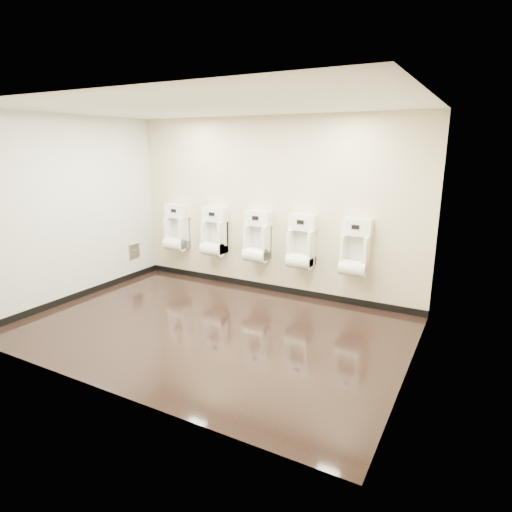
{
  "coord_description": "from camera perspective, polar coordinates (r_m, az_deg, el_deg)",
  "views": [
    {
      "loc": [
        3.05,
        -4.34,
        2.35
      ],
      "look_at": [
        0.39,
        0.55,
        0.91
      ],
      "focal_mm": 30.0,
      "sensor_mm": 36.0,
      "label": 1
    }
  ],
  "objects": [
    {
      "name": "skirting_back",
      "position": [
        7.18,
        1.82,
        -4.16
      ],
      "size": [
        5.0,
        0.02,
        0.1
      ],
      "primitive_type": "cube",
      "color": "black",
      "rests_on": "ground"
    },
    {
      "name": "urinal_1",
      "position": [
        7.35,
        -5.6,
        2.8
      ],
      "size": [
        0.44,
        0.33,
        0.81
      ],
      "color": "white",
      "rests_on": "back_wall"
    },
    {
      "name": "urinal_4",
      "position": [
        6.33,
        13.08,
        0.58
      ],
      "size": [
        0.44,
        0.33,
        0.81
      ],
      "color": "white",
      "rests_on": "back_wall"
    },
    {
      "name": "urinal_0",
      "position": [
        7.82,
        -10.53,
        3.34
      ],
      "size": [
        0.44,
        0.33,
        0.81
      ],
      "color": "white",
      "rests_on": "back_wall"
    },
    {
      "name": "ceiling",
      "position": [
        5.32,
        -6.91,
        19.27
      ],
      "size": [
        5.0,
        3.5,
        0.0
      ],
      "primitive_type": "cube",
      "color": "silver"
    },
    {
      "name": "ground",
      "position": [
        5.8,
        -6.06,
        -9.46
      ],
      "size": [
        5.0,
        3.5,
        0.0
      ],
      "primitive_type": "cube",
      "color": "black",
      "rests_on": "ground"
    },
    {
      "name": "tile_overlay_left",
      "position": [
        7.1,
        -23.29,
        5.67
      ],
      "size": [
        0.01,
        3.5,
        2.8
      ],
      "primitive_type": "cube",
      "color": "silver",
      "rests_on": "ground"
    },
    {
      "name": "access_panel",
      "position": [
        8.04,
        -15.95,
        0.67
      ],
      "size": [
        0.04,
        0.25,
        0.25
      ],
      "color": "#9E9EA3",
      "rests_on": "left_wall"
    },
    {
      "name": "urinal_3",
      "position": [
        6.6,
        6.07,
        1.43
      ],
      "size": [
        0.44,
        0.33,
        0.81
      ],
      "color": "white",
      "rests_on": "back_wall"
    },
    {
      "name": "skirting_left",
      "position": [
        7.4,
        -22.21,
        -4.7
      ],
      "size": [
        0.02,
        3.5,
        0.1
      ],
      "primitive_type": "cube",
      "color": "black",
      "rests_on": "ground"
    },
    {
      "name": "right_wall",
      "position": [
        4.48,
        20.83,
        1.29
      ],
      "size": [
        0.02,
        3.5,
        2.8
      ],
      "primitive_type": "cube",
      "color": "beige",
      "rests_on": "ground"
    },
    {
      "name": "front_wall",
      "position": [
        4.11,
        -20.51,
        0.2
      ],
      "size": [
        5.0,
        0.02,
        2.8
      ],
      "primitive_type": "cube",
      "color": "beige",
      "rests_on": "ground"
    },
    {
      "name": "urinal_2",
      "position": [
        6.92,
        0.14,
        2.14
      ],
      "size": [
        0.44,
        0.33,
        0.81
      ],
      "color": "white",
      "rests_on": "back_wall"
    },
    {
      "name": "left_wall",
      "position": [
        7.11,
        -23.32,
        5.67
      ],
      "size": [
        0.02,
        3.5,
        2.8
      ],
      "primitive_type": "cube",
      "color": "beige",
      "rests_on": "ground"
    },
    {
      "name": "back_wall",
      "position": [
        6.88,
        1.95,
        6.58
      ],
      "size": [
        5.0,
        0.02,
        2.8
      ],
      "primitive_type": "cube",
      "color": "beige",
      "rests_on": "ground"
    }
  ]
}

